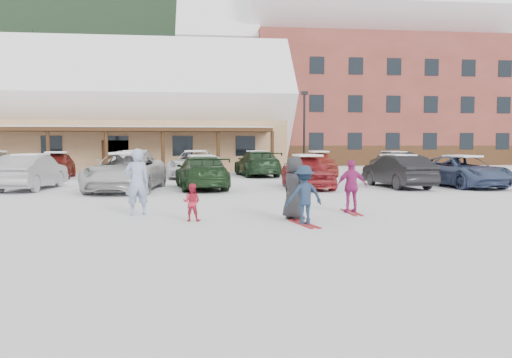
{
  "coord_description": "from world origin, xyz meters",
  "views": [
    {
      "loc": [
        -1.17,
        -12.2,
        1.93
      ],
      "look_at": [
        0.3,
        1.0,
        1.0
      ],
      "focal_mm": 35.0,
      "sensor_mm": 36.0,
      "label": 1
    }
  ],
  "objects": [
    {
      "name": "parked_car_13",
      "position": [
        10.47,
        16.86,
        0.74
      ],
      "size": [
        1.63,
        4.5,
        1.48
      ],
      "primitive_type": "imported",
      "rotation": [
        0.0,
        0.0,
        3.16
      ],
      "color": "black",
      "rests_on": "ground"
    },
    {
      "name": "toddler_red",
      "position": [
        -1.4,
        0.33,
        0.47
      ],
      "size": [
        0.54,
        0.46,
        0.95
      ],
      "primitive_type": "imported",
      "rotation": [
        0.0,
        0.0,
        2.88
      ],
      "color": "#BC2237",
      "rests_on": "ground"
    },
    {
      "name": "child_navy",
      "position": [
        1.29,
        -0.51,
        0.71
      ],
      "size": [
        1.01,
        0.71,
        1.43
      ],
      "primitive_type": "imported",
      "rotation": [
        0.0,
        0.0,
        3.35
      ],
      "color": "#1A2B42",
      "rests_on": "ground"
    },
    {
      "name": "parked_car_8",
      "position": [
        -9.3,
        17.14,
        0.74
      ],
      "size": [
        2.28,
        4.54,
        1.49
      ],
      "primitive_type": "imported",
      "rotation": [
        0.0,
        0.0,
        0.12
      ],
      "color": "maroon",
      "rests_on": "ground"
    },
    {
      "name": "skis_child_magenta",
      "position": [
        3.04,
        1.34,
        0.01
      ],
      "size": [
        0.2,
        1.4,
        0.03
      ],
      "primitive_type": "cube",
      "rotation": [
        0.0,
        0.0,
        3.14
      ],
      "color": "#A2171C",
      "rests_on": "ground"
    },
    {
      "name": "parked_car_1",
      "position": [
        -8.32,
        9.86,
        0.75
      ],
      "size": [
        1.93,
        4.64,
        1.49
      ],
      "primitive_type": "imported",
      "rotation": [
        0.0,
        0.0,
        3.06
      ],
      "color": "#9B9B9F",
      "rests_on": "ground"
    },
    {
      "name": "parked_car_4",
      "position": [
        3.45,
        9.12,
        0.73
      ],
      "size": [
        1.85,
        4.33,
        1.46
      ],
      "primitive_type": "imported",
      "rotation": [
        0.0,
        0.0,
        0.03
      ],
      "color": "#A3272C",
      "rests_on": "ground"
    },
    {
      "name": "alpine_hotel",
      "position": [
        14.27,
        38.0,
        8.63
      ],
      "size": [
        31.48,
        14.01,
        21.48
      ],
      "color": "brown",
      "rests_on": "ground"
    },
    {
      "name": "parked_car_5",
      "position": [
        7.57,
        9.14,
        0.73
      ],
      "size": [
        1.96,
        4.53,
        1.45
      ],
      "primitive_type": "imported",
      "rotation": [
        0.0,
        0.0,
        3.24
      ],
      "color": "black",
      "rests_on": "ground"
    },
    {
      "name": "conifer_3",
      "position": [
        6.0,
        44.0,
        5.12
      ],
      "size": [
        3.96,
        3.96,
        9.18
      ],
      "color": "black",
      "rests_on": "ground"
    },
    {
      "name": "parked_car_11",
      "position": [
        2.23,
        17.69,
        0.76
      ],
      "size": [
        2.63,
        5.4,
        1.51
      ],
      "primitive_type": "imported",
      "rotation": [
        0.0,
        0.0,
        3.24
      ],
      "color": "#1B341C",
      "rests_on": "ground"
    },
    {
      "name": "parked_car_3",
      "position": [
        -1.14,
        9.4,
        0.71
      ],
      "size": [
        2.55,
        5.12,
        1.43
      ],
      "primitive_type": "imported",
      "rotation": [
        0.0,
        0.0,
        3.26
      ],
      "color": "#1B3319",
      "rests_on": "ground"
    },
    {
      "name": "parked_car_10",
      "position": [
        -1.44,
        16.71,
        0.77
      ],
      "size": [
        3.37,
        5.89,
        1.55
      ],
      "primitive_type": "imported",
      "rotation": [
        0.0,
        0.0,
        -0.15
      ],
      "color": "silver",
      "rests_on": "ground"
    },
    {
      "name": "child_magenta",
      "position": [
        3.04,
        1.34,
        0.75
      ],
      "size": [
        0.88,
        0.37,
        1.5
      ],
      "primitive_type": "imported",
      "rotation": [
        0.0,
        0.0,
        3.14
      ],
      "color": "#A72470",
      "rests_on": "ground"
    },
    {
      "name": "parked_car_9",
      "position": [
        -4.94,
        17.42,
        0.77
      ],
      "size": [
        2.31,
        4.89,
        1.55
      ],
      "primitive_type": "imported",
      "rotation": [
        0.0,
        0.0,
        2.99
      ],
      "color": "#999B9E",
      "rests_on": "ground"
    },
    {
      "name": "parked_car_2",
      "position": [
        -4.26,
        8.95,
        0.78
      ],
      "size": [
        3.1,
        5.86,
        1.57
      ],
      "primitive_type": "imported",
      "rotation": [
        0.0,
        0.0,
        -0.09
      ],
      "color": "silver",
      "rests_on": "ground"
    },
    {
      "name": "conifer_4",
      "position": [
        34.0,
        46.0,
        6.54
      ],
      "size": [
        5.06,
        5.06,
        11.73
      ],
      "color": "black",
      "rests_on": "ground"
    },
    {
      "name": "forested_hillside",
      "position": [
        0.0,
        85.0,
        19.0
      ],
      "size": [
        300.0,
        70.0,
        38.0
      ],
      "primitive_type": "cube",
      "color": "black",
      "rests_on": "ground"
    },
    {
      "name": "lamp_post",
      "position": [
        6.56,
        24.57,
        3.32
      ],
      "size": [
        0.5,
        0.25,
        5.85
      ],
      "color": "black",
      "rests_on": "ground"
    },
    {
      "name": "day_lodge",
      "position": [
        -9.0,
        27.96,
        3.94
      ],
      "size": [
        29.12,
        12.5,
        10.38
      ],
      "color": "tan",
      "rests_on": "ground"
    },
    {
      "name": "parked_car_12",
      "position": [
        5.98,
        17.5,
        0.75
      ],
      "size": [
        1.99,
        4.47,
        1.49
      ],
      "primitive_type": "imported",
      "rotation": [
        0.0,
        0.0,
        -0.05
      ],
      "color": "#A6352A",
      "rests_on": "ground"
    },
    {
      "name": "parked_car_6",
      "position": [
        10.61,
        9.18,
        0.7
      ],
      "size": [
        2.9,
        5.28,
        1.4
      ],
      "primitive_type": "imported",
      "rotation": [
        0.0,
        0.0,
        0.12
      ],
      "color": "#39476C",
      "rests_on": "ground"
    },
    {
      "name": "bystander_dark",
      "position": [
        1.21,
        0.34,
        0.81
      ],
      "size": [
        0.86,
        0.94,
        1.62
      ],
      "primitive_type": "imported",
      "rotation": [
        0.0,
        0.0,
        2.12
      ],
      "color": "#252527",
      "rests_on": "ground"
    },
    {
      "name": "ground",
      "position": [
        0.0,
        0.0,
        0.0
      ],
      "size": [
        160.0,
        160.0,
        0.0
      ],
      "primitive_type": "plane",
      "color": "white",
      "rests_on": "ground"
    },
    {
      "name": "skis_child_navy",
      "position": [
        1.29,
        -0.51,
        0.01
      ],
      "size": [
        0.48,
        1.41,
        0.03
      ],
      "primitive_type": "cube",
      "rotation": [
        0.0,
        0.0,
        3.35
      ],
      "color": "#A2171C",
      "rests_on": "ground"
    },
    {
      "name": "adult_skier",
      "position": [
        -2.89,
        1.58,
        0.91
      ],
      "size": [
        0.76,
        0.61,
        1.81
      ],
      "primitive_type": "imported",
      "rotation": [
        0.0,
        0.0,
        3.45
      ],
      "color": "#8C9FC3",
      "rests_on": "ground"
    }
  ]
}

